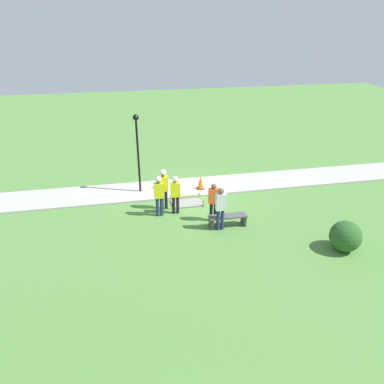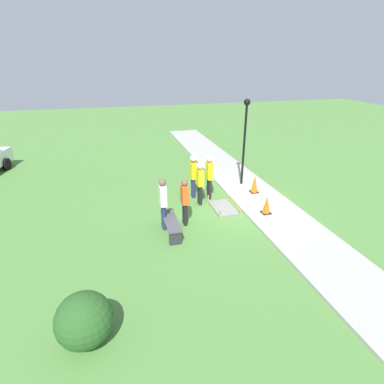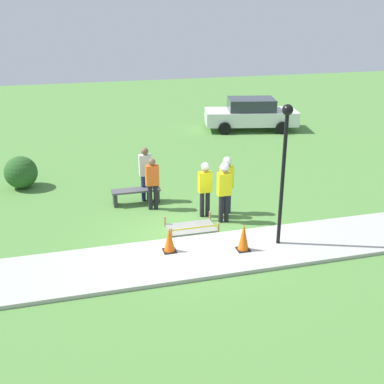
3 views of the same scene
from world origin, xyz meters
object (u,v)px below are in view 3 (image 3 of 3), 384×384
Objects in this scene: worker_supervisor at (227,180)px; worker_trainee at (224,186)px; park_bench at (136,194)px; traffic_cone_near_patch at (169,240)px; worker_assistant at (205,185)px; bystander_in_orange_shirt at (152,181)px; lamppost_near at (284,155)px; traffic_cone_far_patch at (244,237)px; bystander_in_gray_shirt at (145,171)px; parked_car_white at (251,114)px.

worker_trainee reaches higher than worker_supervisor.
park_bench is 3.11m from worker_supervisor.
traffic_cone_near_patch is at bearing -136.45° from worker_supervisor.
worker_assistant is 1.03× the size of bystander_in_orange_shirt.
park_bench is at bearing 137.97° from worker_trainee.
worker_trainee is at bearing -42.03° from park_bench.
lamppost_near is (0.93, -1.89, 1.45)m from worker_trainee.
worker_assistant reaches higher than traffic_cone_far_patch.
bystander_in_orange_shirt is (0.46, -0.59, 0.62)m from park_bench.
bystander_in_gray_shirt is (-1.53, 1.75, 0.01)m from worker_assistant.
worker_trainee is (2.34, -2.11, 0.80)m from park_bench.
worker_trainee is 0.38× the size of parked_car_white.
lamppost_near is (3.27, -4.00, 2.25)m from park_bench.
bystander_in_orange_shirt is at bearing 87.19° from traffic_cone_near_patch.
parked_car_white is (4.09, 12.43, -1.77)m from lamppost_near.
park_bench is 5.64m from lamppost_near.
traffic_cone_near_patch is at bearing -85.26° from park_bench.
park_bench is 11.20m from parked_car_white.
parked_car_white is at bearing 49.72° from bystander_in_gray_shirt.
worker_trainee is (0.44, -0.54, 0.10)m from worker_assistant.
traffic_cone_near_patch is at bearing -92.81° from bystander_in_orange_shirt.
worker_assistant reaches higher than bystander_in_orange_shirt.
lamppost_near is (0.65, -2.51, 1.48)m from worker_supervisor.
park_bench is at bearing 129.24° from lamppost_near.
worker_trainee reaches higher than park_bench.
worker_trainee reaches higher than parked_car_white.
parked_car_white is at bearing 67.68° from traffic_cone_far_patch.
parked_car_white is at bearing 61.37° from worker_assistant.
worker_assistant is 11.39m from parked_car_white.
traffic_cone_near_patch reaches higher than park_bench.
bystander_in_gray_shirt is (-0.09, 0.77, 0.09)m from bystander_in_orange_shirt.
park_bench is (-2.21, 4.13, -0.13)m from traffic_cone_far_patch.
park_bench is at bearing 118.14° from traffic_cone_far_patch.
worker_assistant is at bearing 96.80° from traffic_cone_far_patch.
park_bench is at bearing 140.48° from worker_assistant.
traffic_cone_near_patch is at bearing 174.03° from lamppost_near.
traffic_cone_near_patch is 3.71m from park_bench.
traffic_cone_near_patch is at bearing -142.07° from worker_trainee.
bystander_in_orange_shirt is at bearing 116.35° from traffic_cone_far_patch.
worker_supervisor is at bearing -103.05° from parked_car_white.
worker_assistant is at bearing 53.05° from traffic_cone_near_patch.
worker_assistant is (-0.72, -0.08, -0.07)m from worker_supervisor.
worker_trainee is at bearing -51.02° from worker_assistant.
traffic_cone_far_patch reaches higher than park_bench.
worker_supervisor is at bearing 43.55° from traffic_cone_near_patch.
traffic_cone_far_patch is at bearing -173.30° from lamppost_near.
parked_car_white reaches higher than traffic_cone_near_patch.
lamppost_near is 13.20m from parked_car_white.
park_bench is at bearing -154.39° from bystander_in_gray_shirt.
park_bench is 0.97m from bystander_in_orange_shirt.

